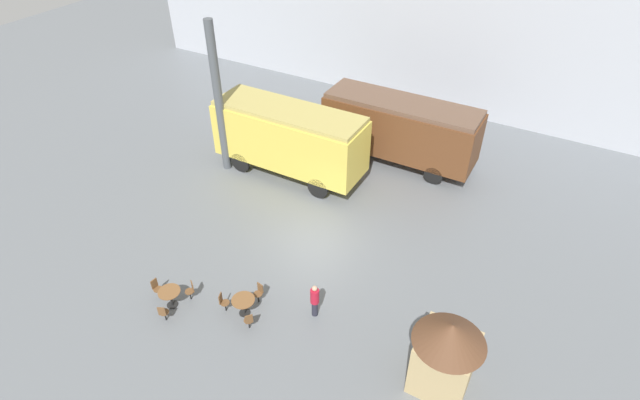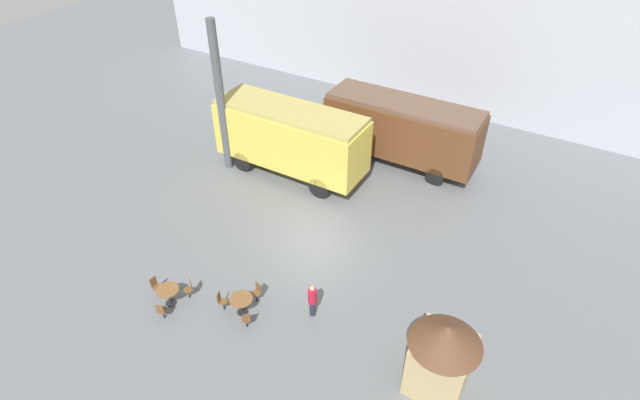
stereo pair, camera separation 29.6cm
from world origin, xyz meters
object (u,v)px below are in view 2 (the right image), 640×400
object	(u,v)px
passenger_coach_vintage	(291,136)
ticket_kiosk	(442,354)
passenger_coach_wooden	(402,128)
cafe_table_mid	(168,292)
visitor_person	(312,300)
cafe_chair_0	(221,300)
cafe_table_near	(241,301)

from	to	relation	value
passenger_coach_vintage	ticket_kiosk	xyz separation A→B (m)	(11.06, -8.28, -0.54)
passenger_coach_wooden	ticket_kiosk	bearing A→B (deg)	-61.81
cafe_table_mid	visitor_person	bearing A→B (deg)	24.63
passenger_coach_vintage	cafe_chair_0	xyz separation A→B (m)	(2.80, -9.34, -1.70)
cafe_table_near	ticket_kiosk	xyz separation A→B (m)	(7.48, 0.79, 1.07)
cafe_table_mid	cafe_table_near	bearing A→B (deg)	21.50
passenger_coach_wooden	visitor_person	bearing A→B (deg)	-82.98
visitor_person	cafe_table_near	bearing A→B (deg)	-151.99
passenger_coach_wooden	cafe_table_mid	bearing A→B (deg)	-104.54
cafe_table_mid	ticket_kiosk	distance (m)	10.41
cafe_table_near	cafe_table_mid	xyz separation A→B (m)	(-2.71, -1.07, 0.01)
cafe_chair_0	visitor_person	size ratio (longest dim) A/B	0.56
passenger_coach_vintage	visitor_person	world-z (taller)	passenger_coach_vintage
passenger_coach_wooden	visitor_person	distance (m)	11.88
ticket_kiosk	cafe_table_mid	bearing A→B (deg)	-169.68
passenger_coach_vintage	visitor_person	xyz separation A→B (m)	(5.96, -7.80, -1.38)
passenger_coach_wooden	visitor_person	size ratio (longest dim) A/B	5.34
passenger_coach_wooden	passenger_coach_vintage	size ratio (longest dim) A/B	1.04
passenger_coach_wooden	cafe_chair_0	bearing A→B (deg)	-97.35
cafe_table_near	ticket_kiosk	distance (m)	7.60
cafe_chair_0	ticket_kiosk	bearing A→B (deg)	-12.26
cafe_chair_0	cafe_table_near	bearing A→B (deg)	0.00
passenger_coach_vintage	cafe_table_mid	bearing A→B (deg)	-85.09
visitor_person	ticket_kiosk	size ratio (longest dim) A/B	0.51
visitor_person	ticket_kiosk	world-z (taller)	ticket_kiosk
cafe_table_near	visitor_person	world-z (taller)	visitor_person
cafe_chair_0	visitor_person	xyz separation A→B (m)	(3.16, 1.54, 0.32)
cafe_table_near	passenger_coach_vintage	bearing A→B (deg)	111.52
passenger_coach_vintage	cafe_table_near	world-z (taller)	passenger_coach_vintage
passenger_coach_vintage	cafe_table_near	distance (m)	9.88
passenger_coach_wooden	cafe_table_mid	distance (m)	14.60
cafe_table_near	ticket_kiosk	size ratio (longest dim) A/B	0.30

